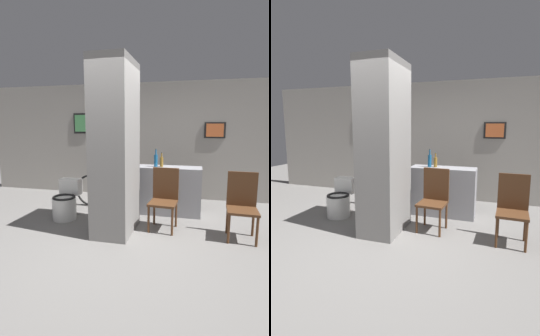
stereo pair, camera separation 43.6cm
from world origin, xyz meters
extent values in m
plane|color=slate|center=(0.00, 0.00, 0.00)|extent=(14.00, 14.00, 0.00)
cube|color=gray|center=(0.00, 2.63, 1.30)|extent=(8.00, 0.06, 2.60)
cube|color=black|center=(-1.60, 2.58, 1.70)|extent=(0.36, 0.02, 0.48)
cube|color=#4C9959|center=(-1.60, 2.57, 1.70)|extent=(0.30, 0.01, 0.39)
cube|color=black|center=(1.50, 2.58, 1.55)|extent=(0.44, 0.02, 0.34)
cube|color=#D86633|center=(1.50, 2.57, 1.55)|extent=(0.36, 0.01, 0.28)
cube|color=gray|center=(-0.06, 0.46, 1.30)|extent=(0.55, 0.93, 2.60)
cylinder|color=black|center=(-0.35, 0.28, 1.55)|extent=(0.03, 0.40, 0.40)
cylinder|color=red|center=(-0.36, 0.28, 1.55)|extent=(0.01, 0.07, 0.07)
cube|color=gray|center=(0.65, 1.48, 0.45)|extent=(1.19, 0.44, 0.89)
cylinder|color=white|center=(-1.11, 0.73, 0.19)|extent=(0.42, 0.42, 0.39)
torus|color=black|center=(-1.11, 0.73, 0.40)|extent=(0.40, 0.40, 0.04)
cube|color=white|center=(-1.11, 1.00, 0.53)|extent=(0.38, 0.20, 0.29)
cylinder|color=#4C2D19|center=(0.45, 0.50, 0.21)|extent=(0.04, 0.04, 0.42)
cylinder|color=#4C2D19|center=(0.82, 0.47, 0.21)|extent=(0.04, 0.04, 0.42)
cylinder|color=#4C2D19|center=(0.48, 0.86, 0.21)|extent=(0.04, 0.04, 0.42)
cylinder|color=#4C2D19|center=(0.85, 0.83, 0.21)|extent=(0.04, 0.04, 0.42)
cube|color=#4C2D19|center=(0.65, 0.66, 0.44)|extent=(0.45, 0.45, 0.04)
cube|color=#4C2D19|center=(0.66, 0.86, 0.72)|extent=(0.42, 0.06, 0.52)
cylinder|color=#4C2D19|center=(1.61, 0.38, 0.21)|extent=(0.04, 0.04, 0.42)
cylinder|color=#4C2D19|center=(1.98, 0.36, 0.21)|extent=(0.04, 0.04, 0.42)
cylinder|color=#4C2D19|center=(1.63, 0.75, 0.21)|extent=(0.04, 0.04, 0.42)
cylinder|color=#4C2D19|center=(2.00, 0.73, 0.21)|extent=(0.04, 0.04, 0.42)
cube|color=#4C2D19|center=(1.81, 0.56, 0.44)|extent=(0.44, 0.44, 0.04)
cube|color=#4C2D19|center=(1.82, 0.75, 0.72)|extent=(0.42, 0.05, 0.52)
torus|color=black|center=(-0.94, 1.55, 0.33)|extent=(0.67, 0.04, 0.67)
torus|color=black|center=(0.03, 1.55, 0.33)|extent=(0.67, 0.04, 0.67)
cylinder|color=maroon|center=(-0.46, 1.55, 0.51)|extent=(0.89, 0.04, 0.04)
cylinder|color=maroon|center=(-0.70, 1.55, 0.51)|extent=(0.03, 0.03, 0.35)
cylinder|color=maroon|center=(-0.02, 1.55, 0.51)|extent=(0.03, 0.03, 0.31)
cube|color=black|center=(-0.70, 1.55, 0.70)|extent=(0.16, 0.06, 0.04)
cylinder|color=#262626|center=(-0.02, 1.55, 0.66)|extent=(0.03, 0.42, 0.03)
cylinder|color=#19598C|center=(0.40, 1.45, 1.00)|extent=(0.07, 0.07, 0.22)
cylinder|color=#19598C|center=(0.40, 1.45, 1.16)|extent=(0.03, 0.03, 0.10)
sphere|color=#333333|center=(0.40, 1.45, 1.22)|extent=(0.03, 0.03, 0.03)
cylinder|color=olive|center=(0.51, 1.46, 0.98)|extent=(0.06, 0.06, 0.18)
cylinder|color=olive|center=(0.51, 1.46, 1.11)|extent=(0.03, 0.03, 0.08)
sphere|color=#333333|center=(0.51, 1.46, 1.15)|extent=(0.03, 0.03, 0.03)
camera|label=1|loc=(1.14, -3.32, 1.65)|focal=28.00mm
camera|label=2|loc=(1.55, -3.20, 1.65)|focal=28.00mm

